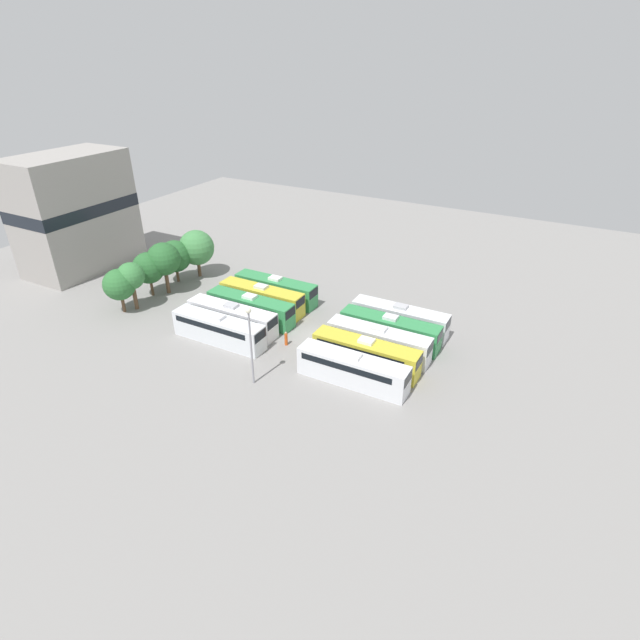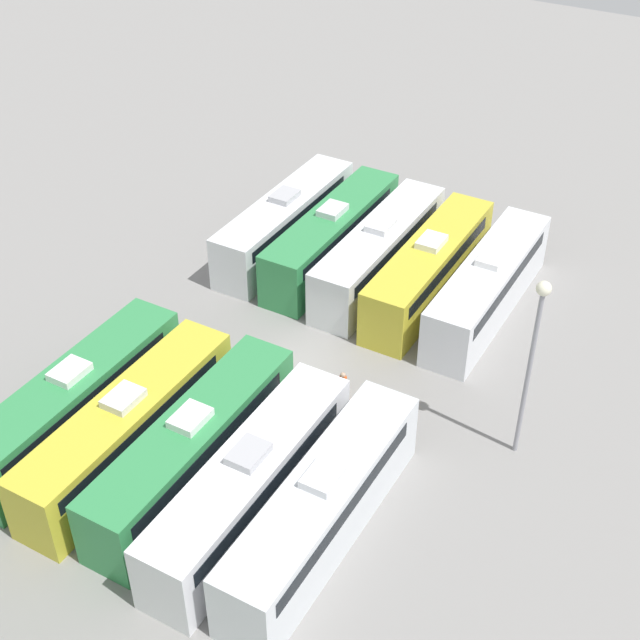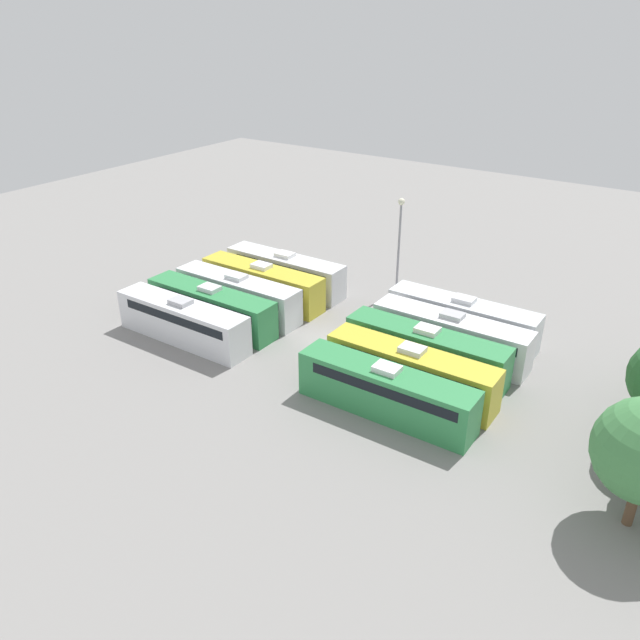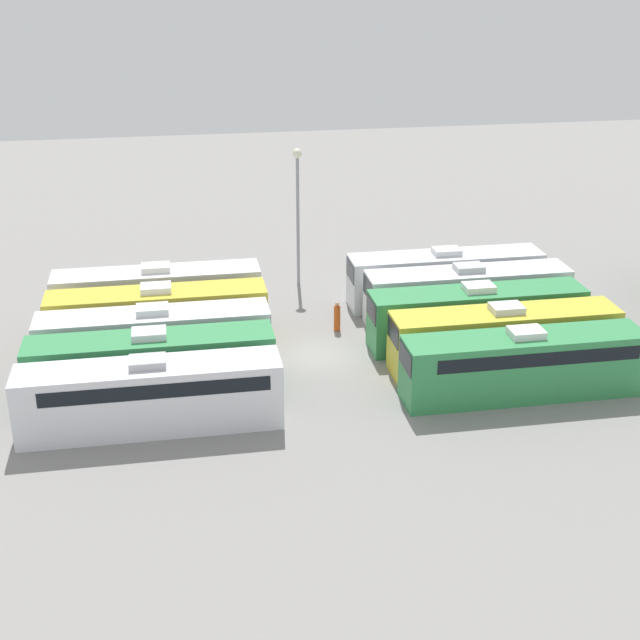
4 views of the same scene
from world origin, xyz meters
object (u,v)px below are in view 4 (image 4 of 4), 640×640
bus_4 (151,394)px  bus_3 (152,364)px  bus_8 (505,337)px  bus_0 (158,294)px  bus_2 (155,338)px  bus_1 (159,316)px  bus_5 (446,276)px  bus_6 (468,294)px  bus_9 (524,363)px  worker_person (337,317)px  bus_7 (477,315)px  light_pole (298,195)px

bus_4 → bus_3: bearing=178.8°
bus_4 → bus_8: 17.97m
bus_0 → bus_8: (9.18, 17.25, 0.00)m
bus_0 → bus_2: 6.29m
bus_0 → bus_1: bearing=-0.3°
bus_5 → bus_8: bearing=1.5°
bus_6 → bus_9: (9.17, -0.31, 0.00)m
bus_1 → bus_6: same height
bus_1 → worker_person: size_ratio=6.77×
bus_3 → bus_5: size_ratio=1.00×
worker_person → bus_3: bearing=-58.6°
bus_1 → bus_2: 3.02m
bus_4 → worker_person: bus_4 is taller
bus_0 → bus_4: (12.37, -0.43, 0.00)m
bus_1 → worker_person: 9.84m
bus_0 → bus_2: (6.29, -0.21, 0.00)m
bus_2 → bus_8: bearing=80.6°
bus_8 → bus_5: bearing=-178.5°
bus_4 → worker_person: (-9.29, 10.21, -0.90)m
bus_4 → bus_7: same height
bus_2 → bus_5: (-6.24, 17.22, 0.00)m
bus_1 → bus_6: bearing=90.7°
bus_8 → bus_1: bearing=-108.9°
bus_0 → worker_person: bearing=72.5°
bus_7 → bus_8: same height
bus_4 → light_pole: 19.93m
bus_0 → bus_2: bearing=-1.9°
bus_3 → bus_4: size_ratio=1.00×
bus_5 → bus_7: same height
bus_3 → bus_4: same height
bus_4 → light_pole: light_pole is taller
bus_7 → worker_person: size_ratio=6.77×
bus_2 → bus_6: bearing=100.4°
bus_2 → bus_6: (-3.23, 17.58, 0.00)m
bus_5 → worker_person: (3.04, -7.23, -0.90)m
worker_person → bus_7: bearing=66.7°
bus_0 → bus_6: 17.64m
bus_1 → bus_4: same height
worker_person → bus_9: bearing=38.5°
bus_4 → bus_8: size_ratio=1.00×
bus_3 → bus_4: bearing=-1.2°
bus_6 → light_pole: bearing=-132.5°
bus_2 → bus_4: bearing=-2.1°
bus_8 → bus_6: bearing=178.9°
bus_2 → bus_8: same height
bus_2 → light_pole: size_ratio=1.34×
bus_8 → light_pole: 16.85m
bus_9 → light_pole: (-17.03, -8.26, 4.10)m
bus_3 → bus_7: bearing=100.4°
bus_1 → bus_9: bearing=62.3°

